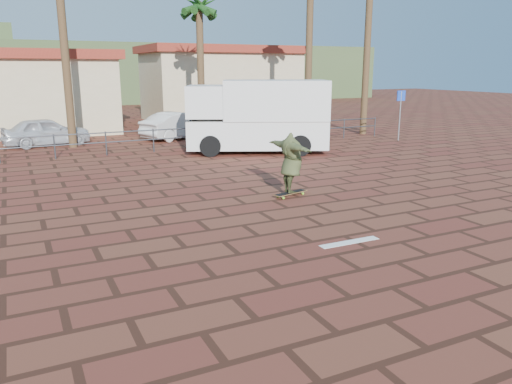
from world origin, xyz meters
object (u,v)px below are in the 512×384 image
skateboarder (291,163)px  car_white (180,125)px  longboard (291,193)px  car_silver (46,132)px  campervan (258,115)px

skateboarder → car_white: 12.96m
longboard → car_silver: size_ratio=0.30×
skateboarder → campervan: size_ratio=0.33×
campervan → car_silver: campervan is taller
longboard → campervan: size_ratio=0.18×
skateboarder → car_silver: (-5.55, 13.28, -0.30)m
campervan → car_white: size_ratio=1.53×
skateboarder → car_silver: bearing=20.6°
longboard → campervan: (2.59, 7.38, 1.51)m
campervan → car_silver: size_ratio=1.64×
longboard → skateboarder: size_ratio=0.55×
longboard → skateboarder: bearing=48.3°
longboard → car_silver: car_silver is taller
skateboarder → car_silver: 14.40m
car_silver → campervan: bearing=-134.3°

